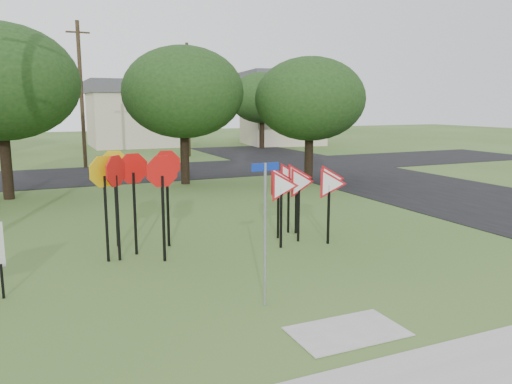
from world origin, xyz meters
TOP-DOWN VIEW (x-y plane):
  - ground at (0.00, 0.00)m, footprint 140.00×140.00m
  - sidewalk at (0.00, -4.20)m, footprint 30.00×1.60m
  - street_right at (12.00, 10.00)m, footprint 8.00×50.00m
  - street_far at (0.00, 20.00)m, footprint 60.00×8.00m
  - curb_pad at (0.00, -2.40)m, footprint 2.00×1.20m
  - street_name_sign at (-0.83, -0.73)m, footprint 0.59×0.08m
  - stop_sign_cluster at (-2.54, 3.78)m, footprint 2.58×2.03m
  - yield_sign_cluster at (2.23, 3.41)m, footprint 2.86×2.10m
  - far_pole_a at (-2.00, 24.00)m, footprint 1.40×0.24m
  - far_pole_b at (6.00, 28.00)m, footprint 1.40×0.24m
  - house_mid at (4.00, 40.00)m, footprint 8.40×8.40m
  - house_right at (18.00, 36.00)m, footprint 8.30×8.30m
  - tree_near_mid at (2.00, 15.00)m, footprint 6.00×6.00m
  - tree_near_right at (8.00, 13.00)m, footprint 5.60×5.60m
  - tree_far_right at (14.00, 32.00)m, footprint 6.00×6.00m

SIDE VIEW (x-z plane):
  - ground at x=0.00m, z-range 0.00..0.00m
  - sidewalk at x=0.00m, z-range 0.00..0.02m
  - street_right at x=12.00m, z-range 0.00..0.02m
  - street_far at x=0.00m, z-range 0.00..0.02m
  - curb_pad at x=0.00m, z-range 0.00..0.02m
  - street_name_sign at x=-0.83m, z-range 0.22..3.08m
  - yield_sign_cluster at x=2.23m, z-range 0.53..2.78m
  - stop_sign_cluster at x=-2.54m, z-range 0.64..3.38m
  - house_mid at x=4.00m, z-range 0.05..6.25m
  - house_right at x=18.00m, z-range 0.05..7.25m
  - tree_near_right at x=8.00m, z-range 1.06..7.39m
  - far_pole_b at x=6.00m, z-range 0.10..8.60m
  - tree_near_mid at x=2.00m, z-range 1.14..7.94m
  - tree_far_right at x=14.00m, z-range 1.14..7.94m
  - far_pole_a at x=-2.00m, z-range 0.10..9.10m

